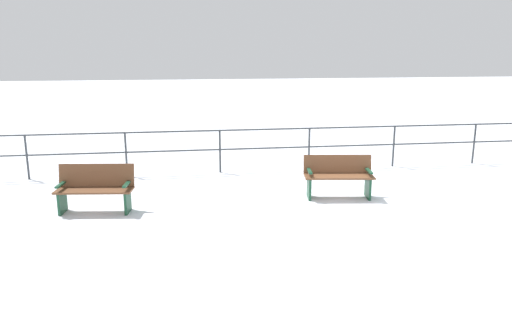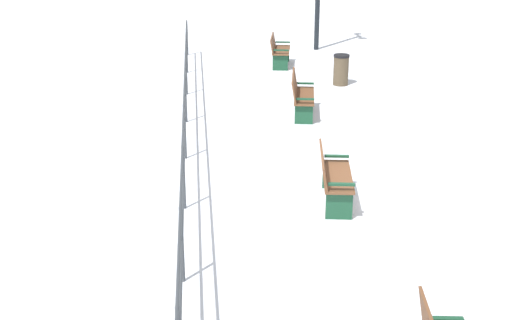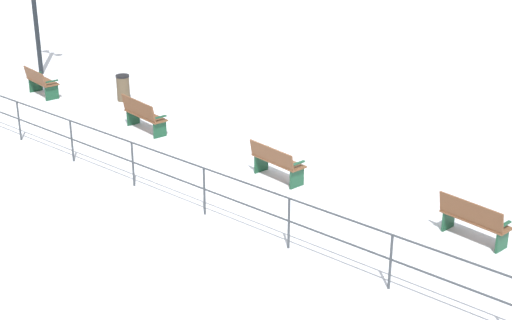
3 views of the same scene
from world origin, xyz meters
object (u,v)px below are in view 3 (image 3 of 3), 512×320
Objects in this scene: bench_third at (277,162)px; bench_second at (474,219)px; bench_fifth at (41,82)px; trash_bin at (123,88)px; bench_fourth at (143,115)px.

bench_second is at bearing -79.71° from bench_third.
bench_second is 1.05× the size of bench_fifth.
trash_bin is at bearing 85.37° from bench_third.
bench_third is 0.93× the size of bench_fourth.
bench_second is at bearing -80.87° from bench_fourth.
bench_third is at bearing 99.54° from bench_second.
bench_fourth reaches higher than bench_second.
bench_fourth is at bearing 97.20° from bench_second.
bench_fourth is 1.13× the size of bench_fifth.
bench_third is 9.91m from bench_fifth.
bench_fifth is 2.73m from trash_bin.
bench_second is 4.95m from bench_third.
trash_bin is (1.47, 2.61, -0.08)m from bench_fourth.
bench_third is at bearing -102.39° from trash_bin.
bench_fourth is at bearing 95.60° from bench_third.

